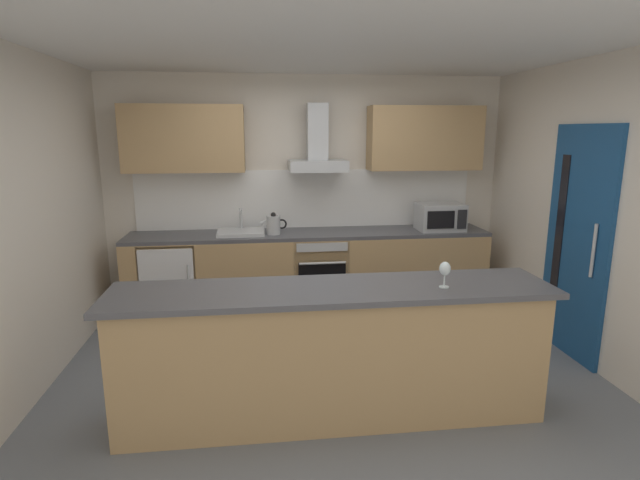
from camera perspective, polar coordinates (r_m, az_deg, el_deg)
name	(u,v)px	position (r m, az deg, el deg)	size (l,w,h in m)	color
ground	(329,375)	(4.32, 1.04, -15.19)	(5.48, 4.73, 0.02)	slate
ceiling	(330,44)	(3.88, 1.20, 21.57)	(5.48, 4.73, 0.02)	white
wall_back	(306,192)	(5.78, -1.61, 5.53)	(5.48, 0.12, 2.60)	silver
wall_left	(17,228)	(4.23, -31.43, 1.16)	(0.12, 4.73, 2.60)	silver
wall_right	(601,215)	(4.79, 29.52, 2.49)	(0.12, 4.73, 2.60)	silver
backsplash_tile	(307,199)	(5.72, -1.54, 4.75)	(3.81, 0.02, 0.66)	white
counter_back	(310,272)	(5.58, -1.18, -3.63)	(3.94, 0.60, 0.90)	tan
counter_island	(333,353)	(3.54, 1.49, -12.82)	(3.00, 0.64, 0.96)	tan
upper_cabinets	(308,138)	(5.51, -1.41, 11.55)	(3.89, 0.32, 0.70)	tan
side_door	(577,243)	(4.92, 27.36, -0.30)	(0.08, 0.85, 2.05)	navy
oven	(319,271)	(5.57, -0.13, -3.57)	(0.60, 0.62, 0.80)	slate
refrigerator	(172,279)	(5.62, -16.62, -4.33)	(0.58, 0.60, 0.85)	white
microwave	(440,217)	(5.73, 13.59, 2.60)	(0.50, 0.38, 0.30)	#B7BABC
sink	(241,232)	(5.43, -9.05, 0.96)	(0.50, 0.40, 0.26)	silver
kettle	(274,225)	(5.37, -5.34, 1.77)	(0.29, 0.15, 0.24)	#B7BABC
range_hood	(317,150)	(5.48, -0.30, 10.27)	(0.62, 0.45, 0.72)	#B7BABC
wine_glass	(445,270)	(3.43, 14.12, -3.32)	(0.08, 0.08, 0.18)	silver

